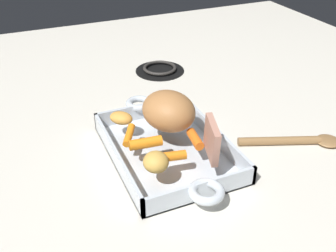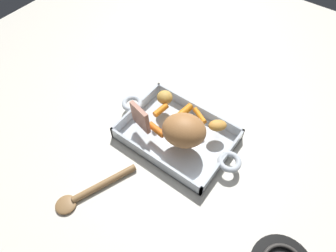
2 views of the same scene
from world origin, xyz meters
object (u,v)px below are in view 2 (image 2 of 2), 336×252
(pork_roast, at_px, (184,130))
(roast_slice_outer, at_px, (140,117))
(roasting_dish, at_px, (177,135))
(baby_carrot_northwest, at_px, (183,112))
(baby_carrot_southeast, at_px, (157,130))
(potato_near_roast, at_px, (165,97))
(potato_halved, at_px, (218,125))
(serving_spoon, at_px, (91,190))
(baby_carrot_center_left, at_px, (200,116))
(baby_carrot_long, at_px, (161,110))

(pork_roast, relative_size, roast_slice_outer, 1.64)
(roasting_dish, bearing_deg, baby_carrot_northwest, -72.56)
(roasting_dish, relative_size, baby_carrot_southeast, 7.34)
(roast_slice_outer, height_order, potato_near_roast, roast_slice_outer)
(potato_halved, bearing_deg, serving_spoon, 63.98)
(roast_slice_outer, distance_m, baby_carrot_center_left, 0.19)
(baby_carrot_center_left, relative_size, baby_carrot_northwest, 0.91)
(potato_halved, relative_size, potato_near_roast, 1.09)
(baby_carrot_long, bearing_deg, baby_carrot_center_left, -153.33)
(serving_spoon, bearing_deg, potato_halved, 175.18)
(roasting_dish, distance_m, pork_roast, 0.09)
(baby_carrot_center_left, bearing_deg, potato_near_roast, 5.45)
(roast_slice_outer, distance_m, baby_carrot_long, 0.09)
(baby_carrot_southeast, xyz_separation_m, baby_carrot_center_left, (-0.07, -0.12, -0.00))
(potato_near_roast, bearing_deg, pork_roast, 147.62)
(roast_slice_outer, distance_m, baby_carrot_southeast, 0.06)
(roasting_dish, distance_m, roast_slice_outer, 0.13)
(pork_roast, relative_size, serving_spoon, 0.54)
(roast_slice_outer, xyz_separation_m, serving_spoon, (-0.01, 0.24, -0.08))
(baby_carrot_southeast, bearing_deg, pork_roast, -161.46)
(potato_near_roast, xyz_separation_m, serving_spoon, (-0.01, 0.36, -0.06))
(baby_carrot_southeast, bearing_deg, baby_carrot_long, -61.84)
(baby_carrot_southeast, relative_size, serving_spoon, 0.25)
(baby_carrot_long, relative_size, serving_spoon, 0.22)
(roasting_dish, xyz_separation_m, serving_spoon, (0.08, 0.29, -0.01))
(baby_carrot_northwest, distance_m, potato_halved, 0.12)
(roasting_dish, height_order, pork_roast, pork_roast)
(roasting_dish, xyz_separation_m, baby_carrot_long, (0.08, -0.02, 0.04))
(pork_roast, bearing_deg, baby_carrot_southeast, 18.54)
(roasting_dish, bearing_deg, baby_carrot_southeast, 45.77)
(potato_near_roast, distance_m, serving_spoon, 0.37)
(potato_halved, bearing_deg, roasting_dish, 37.94)
(baby_carrot_long, height_order, potato_halved, potato_halved)
(pork_roast, xyz_separation_m, potato_halved, (-0.06, -0.09, -0.03))
(baby_carrot_southeast, distance_m, potato_near_roast, 0.13)
(potato_halved, bearing_deg, baby_carrot_long, 16.41)
(roast_slice_outer, height_order, baby_carrot_center_left, roast_slice_outer)
(potato_halved, bearing_deg, roast_slice_outer, 33.82)
(baby_carrot_southeast, relative_size, baby_carrot_northwest, 0.85)
(pork_roast, distance_m, potato_halved, 0.12)
(baby_carrot_long, bearing_deg, roast_slice_outer, 77.74)
(roast_slice_outer, bearing_deg, baby_carrot_center_left, -133.73)
(roasting_dish, height_order, baby_carrot_southeast, baby_carrot_southeast)
(roasting_dish, distance_m, serving_spoon, 0.31)
(baby_carrot_center_left, xyz_separation_m, potato_halved, (-0.07, 0.00, 0.01))
(roasting_dish, height_order, serving_spoon, roasting_dish)
(serving_spoon, bearing_deg, baby_carrot_center_left, -175.76)
(baby_carrot_southeast, distance_m, baby_carrot_center_left, 0.15)
(roast_slice_outer, height_order, baby_carrot_long, roast_slice_outer)
(potato_near_roast, bearing_deg, potato_halved, -177.44)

